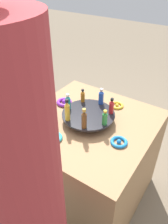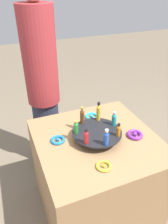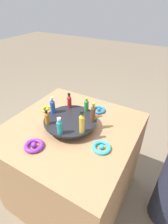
% 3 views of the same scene
% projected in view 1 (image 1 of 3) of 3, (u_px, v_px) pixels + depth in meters
% --- Properties ---
extents(ground_plane, '(12.00, 12.00, 0.00)m').
position_uv_depth(ground_plane, '(87.00, 190.00, 1.90)').
color(ground_plane, '#756651').
extents(party_table, '(0.85, 0.85, 0.76)m').
position_uv_depth(party_table, '(88.00, 160.00, 1.68)').
color(party_table, '#9E754C').
rests_on(party_table, ground_plane).
extents(display_stand, '(0.35, 0.35, 0.06)m').
position_uv_depth(display_stand, '(88.00, 116.00, 1.44)').
color(display_stand, black).
rests_on(display_stand, party_table).
extents(bottle_amber, '(0.03, 0.03, 0.10)m').
position_uv_depth(bottle_amber, '(83.00, 96.00, 1.52)').
color(bottle_amber, '#AD6B19').
rests_on(bottle_amber, display_stand).
extents(bottle_teal, '(0.03, 0.03, 0.11)m').
position_uv_depth(bottle_teal, '(68.00, 102.00, 1.45)').
color(bottle_teal, teal).
rests_on(bottle_teal, display_stand).
extents(bottle_gold, '(0.03, 0.03, 0.15)m').
position_uv_depth(bottle_gold, '(67.00, 111.00, 1.33)').
color(bottle_gold, gold).
rests_on(bottle_gold, display_stand).
extents(bottle_brown, '(0.03, 0.03, 0.14)m').
position_uv_depth(bottle_brown, '(84.00, 119.00, 1.27)').
color(bottle_brown, brown).
rests_on(bottle_brown, display_stand).
extents(bottle_green, '(0.03, 0.03, 0.10)m').
position_uv_depth(bottle_green, '(105.00, 118.00, 1.31)').
color(bottle_green, '#288438').
rests_on(bottle_green, display_stand).
extents(bottle_red, '(0.03, 0.03, 0.11)m').
position_uv_depth(bottle_red, '(111.00, 106.00, 1.40)').
color(bottle_red, '#B21E23').
rests_on(bottle_red, display_stand).
extents(bottle_blue, '(0.03, 0.03, 0.12)m').
position_uv_depth(bottle_blue, '(101.00, 97.00, 1.49)').
color(bottle_blue, '#234CAD').
rests_on(bottle_blue, display_stand).
extents(ribbon_bow_teal, '(0.11, 0.11, 0.03)m').
position_uv_depth(ribbon_bow_teal, '(53.00, 138.00, 1.31)').
color(ribbon_bow_teal, '#2DB7CC').
rests_on(ribbon_bow_teal, party_table).
extents(ribbon_bow_blue, '(0.10, 0.10, 0.03)m').
position_uv_depth(ribbon_bow_blue, '(119.00, 142.00, 1.28)').
color(ribbon_bow_blue, blue).
rests_on(ribbon_bow_blue, party_table).
extents(ribbon_bow_gold, '(0.10, 0.10, 0.02)m').
position_uv_depth(ribbon_bow_gold, '(117.00, 105.00, 1.60)').
color(ribbon_bow_gold, gold).
rests_on(ribbon_bow_gold, party_table).
extents(ribbon_bow_purple, '(0.11, 0.11, 0.04)m').
position_uv_depth(ribbon_bow_purple, '(64.00, 102.00, 1.63)').
color(ribbon_bow_purple, purple).
rests_on(ribbon_bow_purple, party_table).
extents(person_figure, '(0.30, 0.30, 1.76)m').
position_uv_depth(person_figure, '(25.00, 217.00, 0.79)').
color(person_figure, '#282D42').
rests_on(person_figure, ground_plane).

